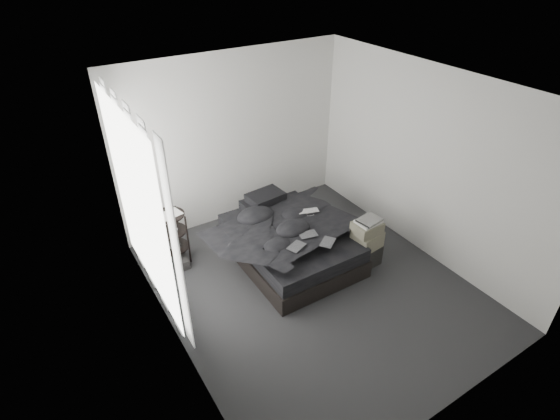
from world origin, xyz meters
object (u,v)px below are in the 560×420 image
side_stand (173,238)px  laptop (309,209)px  bed (290,250)px  box_lower (364,255)px

side_stand → laptop: bearing=-23.5°
laptop → bed: bearing=-154.5°
laptop → box_lower: bearing=-38.7°
bed → box_lower: box_lower is taller
bed → box_lower: bearing=-39.2°
bed → laptop: (0.34, 0.04, 0.55)m
side_stand → box_lower: side_stand is taller
laptop → side_stand: side_stand is taller
side_stand → box_lower: (2.19, -1.46, -0.23)m
bed → side_stand: (-1.40, 0.80, 0.25)m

